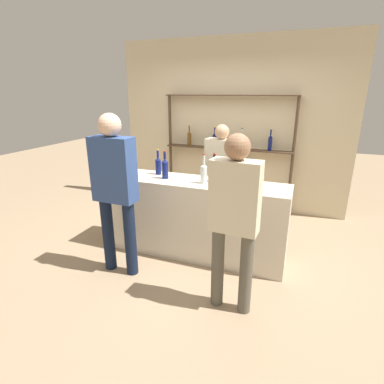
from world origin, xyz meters
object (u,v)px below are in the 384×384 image
counter_bottle_1 (204,173)px  counter_bottle_2 (214,171)px  server_behind_counter (221,170)px  counter_bottle_3 (158,165)px  ice_bucket (228,173)px  customer_right (234,213)px  customer_left (115,184)px  counter_bottle_0 (165,168)px  wine_glass (261,174)px

counter_bottle_1 → counter_bottle_2: 0.14m
counter_bottle_1 → server_behind_counter: bearing=92.8°
counter_bottle_3 → ice_bucket: 0.90m
counter_bottle_3 → server_behind_counter: server_behind_counter is taller
counter_bottle_1 → counter_bottle_2: size_ratio=1.02×
server_behind_counter → customer_right: bearing=26.3°
ice_bucket → customer_left: customer_left is taller
counter_bottle_0 → counter_bottle_2: counter_bottle_0 is taller
counter_bottle_1 → counter_bottle_3: counter_bottle_1 is taller
counter_bottle_1 → customer_left: customer_left is taller
counter_bottle_1 → counter_bottle_3: 0.69m
customer_right → counter_bottle_2: bearing=30.3°
wine_glass → server_behind_counter: size_ratio=0.10×
counter_bottle_3 → customer_left: (-0.11, -0.79, -0.04)m
counter_bottle_2 → counter_bottle_3: size_ratio=1.04×
counter_bottle_0 → counter_bottle_3: counter_bottle_0 is taller
ice_bucket → counter_bottle_2: bearing=-157.2°
counter_bottle_0 → ice_bucket: counter_bottle_0 is taller
counter_bottle_3 → counter_bottle_0: bearing=-41.1°
counter_bottle_0 → counter_bottle_1: 0.50m
ice_bucket → counter_bottle_1: bearing=-144.9°
ice_bucket → customer_right: customer_right is taller
wine_glass → customer_left: 1.61m
counter_bottle_1 → customer_right: customer_right is taller
counter_bottle_0 → customer_left: bearing=-113.2°
wine_glass → server_behind_counter: 1.00m
counter_bottle_1 → customer_left: 1.00m
counter_bottle_0 → counter_bottle_1: bearing=-2.9°
counter_bottle_2 → customer_right: (0.45, -0.89, -0.11)m
wine_glass → customer_right: bearing=-94.3°
counter_bottle_2 → wine_glass: (0.53, 0.07, -0.00)m
counter_bottle_2 → wine_glass: size_ratio=2.08×
counter_bottle_2 → ice_bucket: size_ratio=1.57×
ice_bucket → server_behind_counter: (-0.28, 0.74, -0.17)m
ice_bucket → wine_glass: bearing=1.9°
counter_bottle_1 → ice_bucket: counter_bottle_1 is taller
customer_right → counter_bottle_3: bearing=55.0°
counter_bottle_0 → customer_left: customer_left is taller
server_behind_counter → counter_bottle_2: bearing=16.8°
customer_right → counter_bottle_1: bearing=38.0°
server_behind_counter → customer_right: 1.80m
counter_bottle_3 → server_behind_counter: size_ratio=0.21×
counter_bottle_0 → counter_bottle_3: size_ratio=1.05×
counter_bottle_2 → counter_bottle_3: 0.76m
wine_glass → server_behind_counter: (-0.66, 0.73, -0.18)m
wine_glass → ice_bucket: bearing=-178.1°
counter_bottle_0 → ice_bucket: (0.74, 0.14, -0.02)m
counter_bottle_1 → customer_right: size_ratio=0.21×
counter_bottle_2 → customer_left: size_ratio=0.19×
counter_bottle_0 → customer_right: (1.04, -0.81, -0.11)m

